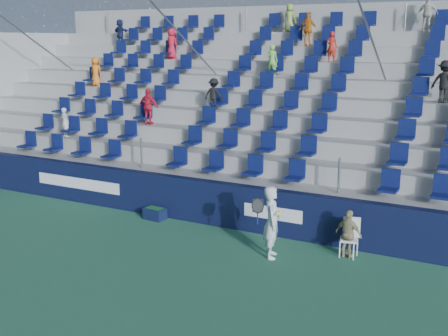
# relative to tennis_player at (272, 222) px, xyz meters

# --- Properties ---
(ground) EXTENTS (70.00, 70.00, 0.00)m
(ground) POSITION_rel_tennis_player_xyz_m (-2.03, -1.70, -0.85)
(ground) COLOR #30714E
(ground) RESTS_ON ground
(sponsor_wall) EXTENTS (24.00, 0.32, 1.20)m
(sponsor_wall) POSITION_rel_tennis_player_xyz_m (-2.03, 1.45, -0.25)
(sponsor_wall) COLOR black
(sponsor_wall) RESTS_ON ground
(grandstand) EXTENTS (24.00, 8.17, 6.63)m
(grandstand) POSITION_rel_tennis_player_xyz_m (-2.03, 6.54, 1.29)
(grandstand) COLOR #969691
(grandstand) RESTS_ON ground
(tennis_player) EXTENTS (0.70, 0.72, 1.69)m
(tennis_player) POSITION_rel_tennis_player_xyz_m (0.00, 0.00, 0.00)
(tennis_player) COLOR silver
(tennis_player) RESTS_ON ground
(line_judge_chair) EXTENTS (0.48, 0.50, 0.91)m
(line_judge_chair) POSITION_rel_tennis_player_xyz_m (1.58, 0.94, -0.33)
(line_judge_chair) COLOR white
(line_judge_chair) RESTS_ON ground
(line_judge) EXTENTS (0.72, 0.45, 1.14)m
(line_judge) POSITION_rel_tennis_player_xyz_m (1.58, 0.80, -0.28)
(line_judge) COLOR tan
(line_judge) RESTS_ON ground
(ball_bin) EXTENTS (0.62, 0.44, 0.33)m
(ball_bin) POSITION_rel_tennis_player_xyz_m (-4.00, 1.05, -0.67)
(ball_bin) COLOR #0E1634
(ball_bin) RESTS_ON ground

